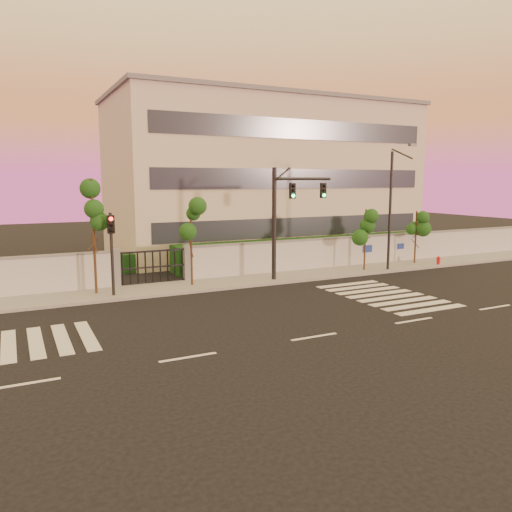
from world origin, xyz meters
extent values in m
plane|color=black|center=(0.00, 0.00, 0.00)|extent=(120.00, 120.00, 0.00)
cube|color=gray|center=(0.00, 10.50, 0.07)|extent=(60.00, 3.00, 0.15)
cube|color=#AFB2B7|center=(14.50, 12.00, 1.00)|extent=(31.00, 0.30, 2.00)
cube|color=slate|center=(14.50, 12.00, 2.06)|extent=(31.00, 0.36, 0.12)
cube|color=slate|center=(-5.00, 12.00, 1.10)|extent=(0.35, 0.35, 2.20)
cube|color=slate|center=(-1.00, 12.00, 1.10)|extent=(0.35, 0.35, 2.20)
cube|color=#0F3514|center=(9.00, 14.50, 0.90)|extent=(20.00, 2.00, 1.80)
cube|color=#0F3514|center=(-3.00, 17.00, 0.60)|extent=(6.00, 1.50, 1.20)
cube|color=beige|center=(9.00, 22.00, 6.00)|extent=(24.00, 12.00, 12.00)
cube|color=#262D38|center=(9.00, 15.98, 2.50)|extent=(22.00, 0.08, 1.40)
cube|color=#262D38|center=(9.00, 15.98, 6.00)|extent=(22.00, 0.08, 1.40)
cube|color=#262D38|center=(9.00, 15.98, 9.50)|extent=(22.00, 0.08, 1.40)
cube|color=slate|center=(9.00, 22.00, 12.10)|extent=(24.40, 12.40, 0.30)
cube|color=silver|center=(-10.40, 4.00, 0.01)|extent=(0.50, 4.00, 0.02)
cube|color=silver|center=(-9.50, 4.00, 0.01)|extent=(0.50, 4.00, 0.02)
cube|color=silver|center=(-8.60, 4.00, 0.01)|extent=(0.50, 4.00, 0.02)
cube|color=silver|center=(-7.70, 4.00, 0.01)|extent=(0.50, 4.00, 0.02)
cube|color=silver|center=(7.00, 1.00, 0.01)|extent=(4.00, 0.50, 0.02)
cube|color=silver|center=(7.00, 1.90, 0.01)|extent=(4.00, 0.50, 0.02)
cube|color=silver|center=(7.00, 2.80, 0.01)|extent=(4.00, 0.50, 0.02)
cube|color=silver|center=(7.00, 3.70, 0.01)|extent=(4.00, 0.50, 0.02)
cube|color=silver|center=(7.00, 4.60, 0.01)|extent=(4.00, 0.50, 0.02)
cube|color=silver|center=(7.00, 5.50, 0.01)|extent=(4.00, 0.50, 0.02)
cube|color=silver|center=(7.00, 6.40, 0.01)|extent=(4.00, 0.50, 0.02)
cube|color=silver|center=(7.00, 7.30, 0.01)|extent=(4.00, 0.50, 0.02)
cube|color=silver|center=(-10.00, 0.00, 0.01)|extent=(2.00, 0.15, 0.01)
cube|color=silver|center=(-5.00, 0.00, 0.01)|extent=(2.00, 0.15, 0.01)
cube|color=silver|center=(0.00, 0.00, 0.01)|extent=(2.00, 0.15, 0.01)
cube|color=silver|center=(5.00, 0.00, 0.01)|extent=(2.00, 0.15, 0.01)
cube|color=silver|center=(10.00, 0.00, 0.01)|extent=(2.00, 0.15, 0.01)
cylinder|color=#382314|center=(-6.31, 10.68, 2.97)|extent=(0.13, 0.13, 5.94)
sphere|color=#164212|center=(-6.31, 10.68, 4.75)|extent=(1.22, 1.22, 1.22)
sphere|color=#164212|center=(-5.92, 10.90, 3.86)|extent=(0.93, 0.93, 0.93)
sphere|color=#164212|center=(-6.65, 10.51, 4.16)|extent=(0.89, 0.89, 0.89)
cylinder|color=#382314|center=(-1.23, 10.48, 2.38)|extent=(0.11, 0.11, 4.75)
sphere|color=#164212|center=(-1.23, 10.48, 3.80)|extent=(1.05, 1.05, 1.05)
sphere|color=#164212|center=(-0.90, 10.67, 3.09)|extent=(0.80, 0.80, 0.80)
sphere|color=#164212|center=(-1.52, 10.33, 3.33)|extent=(0.76, 0.76, 0.76)
cylinder|color=#382314|center=(10.32, 10.03, 2.03)|extent=(0.11, 0.11, 4.06)
sphere|color=#164212|center=(10.32, 10.03, 3.25)|extent=(1.04, 1.04, 1.04)
sphere|color=#164212|center=(10.65, 10.22, 2.64)|extent=(0.79, 0.79, 0.79)
sphere|color=#164212|center=(10.03, 9.88, 2.84)|extent=(0.76, 0.76, 0.76)
cylinder|color=#382314|center=(15.20, 10.62, 1.89)|extent=(0.12, 0.12, 3.78)
sphere|color=#164212|center=(15.20, 10.62, 3.02)|extent=(1.10, 1.10, 1.10)
sphere|color=#164212|center=(15.55, 10.82, 2.45)|extent=(0.84, 0.84, 0.84)
sphere|color=#164212|center=(14.90, 10.47, 2.64)|extent=(0.80, 0.80, 0.80)
cylinder|color=black|center=(3.59, 9.88, 3.30)|extent=(0.26, 0.26, 6.61)
cylinder|color=black|center=(5.62, 9.88, 5.97)|extent=(4.02, 0.83, 0.17)
cube|color=black|center=(4.77, 9.83, 5.28)|extent=(0.37, 0.19, 0.96)
sphere|color=#0CF259|center=(4.77, 9.72, 4.98)|extent=(0.21, 0.21, 0.21)
cube|color=black|center=(6.90, 9.83, 5.28)|extent=(0.37, 0.19, 0.96)
sphere|color=#0CF259|center=(6.90, 9.72, 4.98)|extent=(0.21, 0.21, 0.21)
cylinder|color=black|center=(-5.60, 9.85, 2.15)|extent=(0.15, 0.15, 4.30)
cube|color=black|center=(-5.60, 9.80, 3.73)|extent=(0.33, 0.17, 0.86)
sphere|color=red|center=(-5.60, 9.69, 4.00)|extent=(0.19, 0.19, 0.19)
cylinder|color=black|center=(11.86, 9.54, 3.85)|extent=(0.17, 0.17, 7.69)
cylinder|color=black|center=(11.86, 8.68, 7.50)|extent=(0.10, 1.84, 0.75)
cube|color=#3F3F44|center=(11.86, 7.81, 7.98)|extent=(0.48, 0.24, 0.14)
cylinder|color=red|center=(16.26, 9.47, 0.24)|extent=(0.21, 0.21, 0.48)
cylinder|color=red|center=(16.26, 9.47, 0.53)|extent=(0.27, 0.27, 0.10)
sphere|color=red|center=(16.26, 9.47, 0.63)|extent=(0.17, 0.17, 0.17)
cylinder|color=red|center=(16.26, 9.47, 0.34)|extent=(0.27, 0.10, 0.10)
camera|label=1|loc=(-10.06, -15.35, 5.87)|focal=35.00mm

